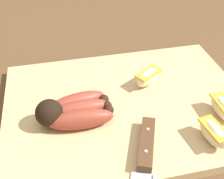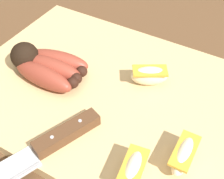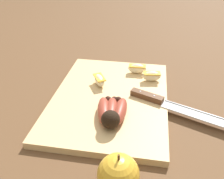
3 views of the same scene
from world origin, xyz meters
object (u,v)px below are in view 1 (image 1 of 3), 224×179
(apple_wedge_near, at_px, (222,107))
(apple_wedge_middle, at_px, (148,77))
(banana_bunch, at_px, (73,111))
(chefs_knife, at_px, (144,171))
(apple_wedge_far, at_px, (213,133))

(apple_wedge_near, xyz_separation_m, apple_wedge_middle, (0.10, -0.11, 0.00))
(banana_bunch, xyz_separation_m, chefs_knife, (-0.09, 0.13, -0.01))
(chefs_knife, bearing_deg, banana_bunch, -56.55)
(banana_bunch, relative_size, apple_wedge_far, 2.14)
(chefs_knife, height_order, apple_wedge_middle, apple_wedge_middle)
(apple_wedge_near, bearing_deg, chefs_knife, 26.80)
(banana_bunch, xyz_separation_m, apple_wedge_far, (-0.21, 0.10, -0.00))
(chefs_knife, distance_m, apple_wedge_far, 0.13)
(chefs_knife, height_order, apple_wedge_far, apple_wedge_far)
(apple_wedge_near, bearing_deg, apple_wedge_far, 48.24)
(banana_bunch, bearing_deg, chefs_knife, 123.45)
(apple_wedge_near, distance_m, apple_wedge_far, 0.07)
(apple_wedge_near, relative_size, apple_wedge_middle, 0.98)
(chefs_knife, distance_m, apple_wedge_near, 0.19)
(chefs_knife, height_order, apple_wedge_near, apple_wedge_near)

